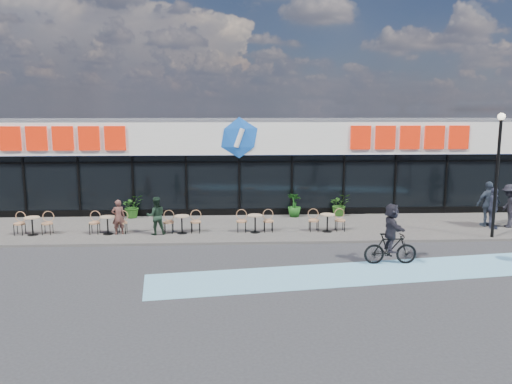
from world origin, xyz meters
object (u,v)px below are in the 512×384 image
cyclist_a (391,237)px  patron_right (156,216)px  potted_plant_mid (294,205)px  pedestrian_a (509,206)px  pedestrian_b (493,208)px  potted_plant_right (340,205)px  patron_left (118,217)px  pedestrian_c (488,204)px  potted_plant_left (132,206)px  lamp_post (498,164)px

cyclist_a → patron_right: bearing=154.4°
potted_plant_mid → pedestrian_a: bearing=-16.0°
pedestrian_a → pedestrian_b: (-0.79, -0.20, -0.05)m
potted_plant_mid → pedestrian_b: pedestrian_b is taller
potted_plant_right → pedestrian_b: pedestrian_b is taller
cyclist_a → patron_left: bearing=157.4°
patron_left → pedestrian_c: bearing=168.9°
patron_right → cyclist_a: (8.31, -3.98, 0.05)m
potted_plant_mid → patron_left: 8.09m
patron_right → patron_left: bearing=-18.7°
patron_left → patron_right: size_ratio=0.92×
potted_plant_left → potted_plant_mid: (7.57, -0.16, 0.02)m
lamp_post → patron_right: bearing=175.5°
pedestrian_a → cyclist_a: bearing=-41.7°
patron_right → lamp_post: bearing=160.7°
pedestrian_b → lamp_post: bearing=174.6°
pedestrian_c → cyclist_a: 7.53m
pedestrian_b → cyclist_a: size_ratio=0.86×
potted_plant_right → patron_right: (-8.15, -3.24, 0.24)m
potted_plant_right → pedestrian_c: bearing=-22.2°
potted_plant_mid → potted_plant_right: potted_plant_mid is taller
potted_plant_mid → cyclist_a: cyclist_a is taller
potted_plant_right → patron_right: 8.78m
potted_plant_mid → patron_right: patron_right is taller
potted_plant_mid → cyclist_a: bearing=-71.9°
potted_plant_right → patron_right: patron_right is taller
potted_plant_mid → potted_plant_left: bearing=178.8°
pedestrian_c → patron_left: bearing=-7.8°
patron_right → pedestrian_b: bearing=166.7°
potted_plant_mid → potted_plant_right: (2.17, 0.11, -0.03)m
patron_right → pedestrian_c: 14.12m
lamp_post → pedestrian_c: bearing=68.0°
cyclist_a → potted_plant_right: bearing=91.2°
cyclist_a → pedestrian_c: bearing=39.7°
patron_left → patron_right: patron_right is taller
lamp_post → potted_plant_right: size_ratio=4.53×
pedestrian_a → cyclist_a: (-6.57, -4.57, -0.10)m
potted_plant_right → cyclist_a: cyclist_a is taller
lamp_post → pedestrian_a: bearing=46.7°
pedestrian_c → cyclist_a: (-5.79, -4.80, -0.15)m
lamp_post → pedestrian_c: 2.79m
pedestrian_c → potted_plant_mid: bearing=-26.4°
pedestrian_a → pedestrian_c: bearing=-93.5°
potted_plant_mid → patron_right: size_ratio=0.73×
patron_right → cyclist_a: bearing=139.5°
potted_plant_left → potted_plant_mid: size_ratio=0.96×
lamp_post → pedestrian_b: bearing=62.5°
lamp_post → patron_right: 13.55m
pedestrian_c → patron_right: bearing=-7.2°
pedestrian_c → potted_plant_right: bearing=-32.6°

